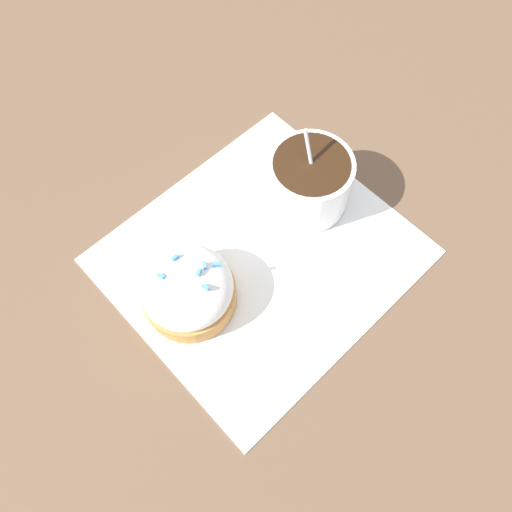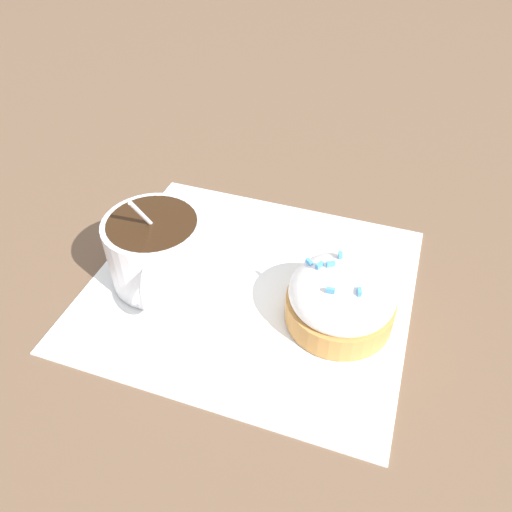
# 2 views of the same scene
# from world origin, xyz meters

# --- Properties ---
(ground_plane) EXTENTS (3.00, 3.00, 0.00)m
(ground_plane) POSITION_xyz_m (0.00, 0.00, 0.00)
(ground_plane) COLOR brown
(paper_napkin) EXTENTS (0.30, 0.27, 0.00)m
(paper_napkin) POSITION_xyz_m (0.00, 0.00, 0.00)
(paper_napkin) COLOR white
(paper_napkin) RESTS_ON ground_plane
(coffee_cup) EXTENTS (0.09, 0.11, 0.10)m
(coffee_cup) POSITION_xyz_m (-0.09, -0.02, 0.04)
(coffee_cup) COLOR white
(coffee_cup) RESTS_ON paper_napkin
(frosted_pastry) EXTENTS (0.09, 0.09, 0.06)m
(frosted_pastry) POSITION_xyz_m (0.09, -0.01, 0.03)
(frosted_pastry) COLOR #C18442
(frosted_pastry) RESTS_ON paper_napkin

